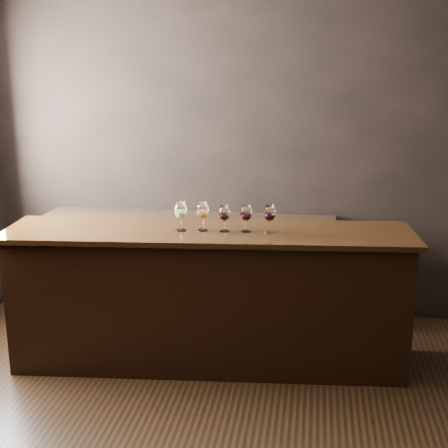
# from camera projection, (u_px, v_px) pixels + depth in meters

# --- Properties ---
(room_shell) EXTENTS (5.02, 4.52, 2.81)m
(room_shell) POSITION_uv_depth(u_px,v_px,m) (196.00, 142.00, 3.32)
(room_shell) COLOR black
(room_shell) RESTS_ON ground
(bar_counter) EXTENTS (2.91, 0.86, 1.00)m
(bar_counter) POSITION_uv_depth(u_px,v_px,m) (209.00, 300.00, 4.65)
(bar_counter) COLOR black
(bar_counter) RESTS_ON ground
(bar_top) EXTENTS (3.01, 0.94, 0.04)m
(bar_top) POSITION_uv_depth(u_px,v_px,m) (208.00, 233.00, 4.51)
(bar_top) COLOR black
(bar_top) RESTS_ON bar_counter
(back_bar_shelf) EXTENTS (2.55, 0.40, 0.92)m
(back_bar_shelf) POSITION_uv_depth(u_px,v_px,m) (189.00, 266.00, 5.56)
(back_bar_shelf) COLOR black
(back_bar_shelf) RESTS_ON ground
(glass_white) EXTENTS (0.09, 0.09, 0.21)m
(glass_white) POSITION_uv_depth(u_px,v_px,m) (181.00, 211.00, 4.46)
(glass_white) COLOR white
(glass_white) RESTS_ON bar_top
(glass_amber) EXTENTS (0.09, 0.09, 0.21)m
(glass_amber) POSITION_uv_depth(u_px,v_px,m) (203.00, 211.00, 4.47)
(glass_amber) COLOR white
(glass_amber) RESTS_ON bar_top
(glass_red_a) EXTENTS (0.08, 0.08, 0.19)m
(glass_red_a) POSITION_uv_depth(u_px,v_px,m) (224.00, 214.00, 4.45)
(glass_red_a) COLOR white
(glass_red_a) RESTS_ON bar_top
(glass_red_b) EXTENTS (0.09, 0.09, 0.20)m
(glass_red_b) POSITION_uv_depth(u_px,v_px,m) (246.00, 213.00, 4.44)
(glass_red_b) COLOR white
(glass_red_b) RESTS_ON bar_top
(glass_red_c) EXTENTS (0.08, 0.08, 0.20)m
(glass_red_c) POSITION_uv_depth(u_px,v_px,m) (270.00, 214.00, 4.43)
(glass_red_c) COLOR white
(glass_red_c) RESTS_ON bar_top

